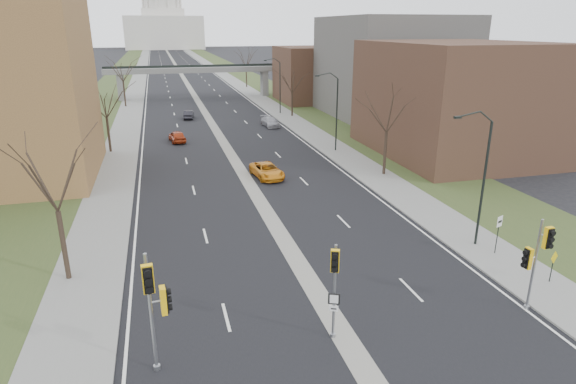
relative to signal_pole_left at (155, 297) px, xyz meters
name	(u,v)px	position (x,y,z in m)	size (l,w,h in m)	color
ground	(337,325)	(8.09, 1.18, -3.48)	(700.00, 700.00, 0.00)	black
road_surface	(178,70)	(8.09, 151.18, -3.47)	(20.00, 600.00, 0.01)	black
median_strip	(178,70)	(8.09, 151.18, -3.48)	(1.20, 600.00, 0.02)	gray
sidewalk_right	(215,69)	(20.09, 151.18, -3.42)	(4.00, 600.00, 0.12)	gray
sidewalk_left	(141,70)	(-3.91, 151.18, -3.42)	(4.00, 600.00, 0.12)	gray
grass_verge_right	(232,68)	(26.09, 151.18, -3.43)	(8.00, 600.00, 0.10)	#2D3E1C
grass_verge_left	(122,71)	(-9.91, 151.18, -3.43)	(8.00, 600.00, 0.10)	#2D3E1C
commercial_block_near	(455,99)	(32.09, 29.18, 2.52)	(16.00, 20.00, 12.00)	#4B3223
commercial_block_mid	(390,67)	(36.09, 53.18, 4.02)	(18.00, 22.00, 15.00)	#605D57
commercial_block_far	(317,74)	(30.09, 71.18, 1.52)	(14.00, 14.00, 10.00)	#4B3223
pedestrian_bridge	(195,73)	(8.09, 81.18, 1.37)	(34.00, 3.00, 6.45)	slate
capitol	(163,19)	(8.09, 321.18, 15.12)	(48.00, 42.00, 55.75)	beige
streetlight_near	(478,141)	(19.08, 7.18, 3.47)	(2.61, 0.20, 8.70)	black
streetlight_mid	(331,90)	(19.08, 33.18, 3.47)	(2.61, 0.20, 8.70)	black
streetlight_far	(275,70)	(19.08, 59.18, 3.47)	(2.61, 0.20, 8.70)	black
tree_left_a	(50,166)	(-4.91, 9.18, 3.16)	(7.20, 7.20, 9.40)	#382B21
tree_left_b	(104,97)	(-4.91, 39.18, 2.75)	(6.75, 6.75, 8.81)	#382B21
tree_left_c	(121,66)	(-4.91, 73.18, 3.56)	(7.65, 7.65, 9.99)	#382B21
tree_right_a	(388,106)	(21.09, 23.18, 3.16)	(7.20, 7.20, 9.40)	#382B21
tree_right_b	(292,79)	(21.09, 56.18, 2.34)	(6.30, 6.30, 8.22)	#382B21
tree_right_c	(246,56)	(21.09, 96.18, 3.56)	(7.65, 7.65, 9.99)	#382B21
signal_pole_left	(155,297)	(0.00, 0.00, 0.00)	(0.92, 1.01, 5.31)	gray
signal_pole_median	(335,277)	(7.49, 0.14, -0.25)	(0.67, 0.77, 4.64)	gray
signal_pole_right	(537,254)	(17.65, -0.15, -0.30)	(0.90, 0.84, 4.86)	gray
speed_limit_sign	(498,228)	(20.23, 5.68, -1.66)	(0.50, 0.22, 2.47)	black
warning_sign	(553,262)	(20.84, 1.85, -2.16)	(0.68, 0.29, 1.85)	black
car_left_near	(177,136)	(2.63, 42.63, -2.77)	(1.66, 4.13, 1.41)	#9B2F11
car_left_far	(189,115)	(5.12, 58.39, -2.84)	(1.36, 3.89, 1.28)	black
car_right_near	(267,170)	(10.09, 25.28, -2.80)	(2.24, 4.87, 1.35)	orange
car_right_mid	(270,122)	(15.91, 49.22, -2.82)	(1.86, 4.57, 1.33)	gray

